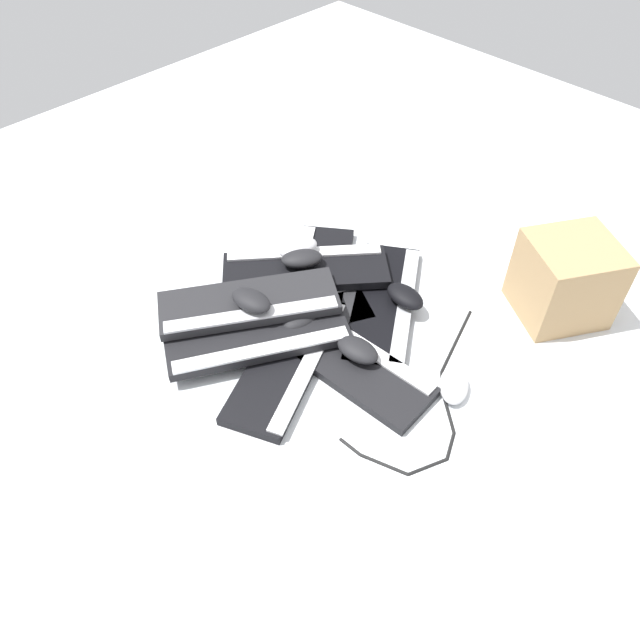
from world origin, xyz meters
The scene contains 19 objects.
ground_plane centered at (0.00, 0.00, 0.00)m, with size 3.20×3.20×0.00m, color silver.
keyboard_0 centered at (0.05, -0.10, 0.01)m, with size 0.45×0.17×0.03m.
keyboard_1 centered at (-0.01, 0.11, 0.01)m, with size 0.37×0.45×0.03m.
keyboard_2 centered at (-0.20, 0.05, 0.01)m, with size 0.38×0.44×0.03m.
keyboard_3 centered at (-0.16, -0.11, 0.01)m, with size 0.33×0.46×0.03m.
keyboard_4 centered at (-0.05, -0.20, 0.01)m, with size 0.32×0.46×0.03m.
keyboard_5 centered at (-0.23, 0.03, 0.04)m, with size 0.40×0.43×0.03m.
keyboard_6 centered at (-0.14, -0.22, 0.04)m, with size 0.35×0.46×0.03m.
keyboard_7 centered at (-0.21, -0.18, 0.07)m, with size 0.36×0.45×0.03m.
mouse_0 centered at (0.28, 0.01, 0.02)m, with size 0.11×0.07×0.04m, color silver.
mouse_1 centered at (-0.28, 0.05, 0.08)m, with size 0.11×0.07×0.04m, color #B7B7BC.
mouse_2 centered at (-0.32, -0.28, 0.02)m, with size 0.11×0.07×0.04m, color #B7B7BC.
mouse_3 centered at (-0.24, 0.03, 0.08)m, with size 0.11×0.07×0.04m, color black.
mouse_4 centered at (0.07, -0.08, 0.05)m, with size 0.11×0.07×0.04m, color black.
mouse_5 centered at (0.03, 0.14, 0.05)m, with size 0.11×0.07×0.04m, color black.
mouse_6 centered at (-0.19, -0.19, 0.11)m, with size 0.11×0.07×0.04m, color black.
mouse_7 centered at (-0.10, -0.10, 0.05)m, with size 0.11×0.07×0.04m, color black.
cable_0 centered at (0.27, -0.05, 0.00)m, with size 0.23×0.53×0.01m.
cardboard_box centered at (0.31, 0.42, 0.11)m, with size 0.21×0.20×0.21m, color tan.
Camera 1 is at (0.68, -0.83, 1.16)m, focal length 35.00 mm.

